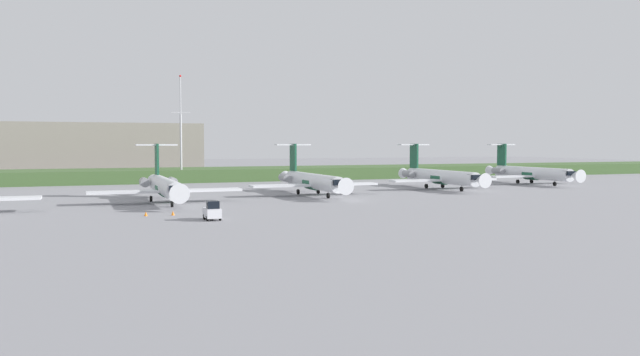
{
  "coord_description": "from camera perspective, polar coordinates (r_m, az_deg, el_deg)",
  "views": [
    {
      "loc": [
        -39.31,
        -92.05,
        8.97
      ],
      "look_at": [
        0.0,
        12.75,
        3.0
      ],
      "focal_mm": 35.98,
      "sensor_mm": 36.0,
      "label": 1
    }
  ],
  "objects": [
    {
      "name": "regional_jet_fifth",
      "position": [
        151.36,
        18.18,
        0.46
      ],
      "size": [
        22.81,
        31.0,
        9.0
      ],
      "color": "silver",
      "rests_on": "ground"
    },
    {
      "name": "antenna_mast",
      "position": [
        152.25,
        -12.27,
        3.48
      ],
      "size": [
        4.4,
        0.5,
        24.87
      ],
      "color": "#B2B2B7",
      "rests_on": "ground"
    },
    {
      "name": "grass_berm",
      "position": [
        161.92,
        -6.49,
        0.38
      ],
      "size": [
        320.0,
        20.0,
        2.97
      ],
      "primitive_type": "cube",
      "color": "#426033",
      "rests_on": "ground"
    },
    {
      "name": "safety_cone_mid_marker",
      "position": [
        82.67,
        -12.95,
        -3.06
      ],
      "size": [
        0.44,
        0.44,
        0.55
      ],
      "primitive_type": "cone",
      "color": "orange",
      "rests_on": "ground"
    },
    {
      "name": "distant_hangar",
      "position": [
        188.36,
        -18.69,
        2.38
      ],
      "size": [
        51.71,
        23.62,
        14.58
      ],
      "primitive_type": "cube",
      "color": "gray",
      "rests_on": "ground"
    },
    {
      "name": "regional_jet_third",
      "position": [
        112.8,
        -0.75,
        -0.22
      ],
      "size": [
        22.81,
        31.0,
        9.0
      ],
      "color": "silver",
      "rests_on": "ground"
    },
    {
      "name": "regional_jet_fourth",
      "position": [
        130.38,
        10.56,
        0.17
      ],
      "size": [
        22.81,
        31.0,
        9.0
      ],
      "color": "silver",
      "rests_on": "ground"
    },
    {
      "name": "baggage_tug",
      "position": [
        76.6,
        -9.56,
        -2.96
      ],
      "size": [
        1.72,
        3.2,
        2.3
      ],
      "color": "silver",
      "rests_on": "ground"
    },
    {
      "name": "safety_cone_front_marker",
      "position": [
        82.65,
        -15.23,
        -3.09
      ],
      "size": [
        0.44,
        0.44,
        0.55
      ],
      "primitive_type": "cone",
      "color": "orange",
      "rests_on": "ground"
    },
    {
      "name": "regional_jet_second",
      "position": [
        101.19,
        -13.64,
        -0.68
      ],
      "size": [
        22.81,
        31.0,
        9.0
      ],
      "color": "silver",
      "rests_on": "ground"
    },
    {
      "name": "ground_plane",
      "position": [
        128.54,
        -2.7,
        -0.95
      ],
      "size": [
        500.0,
        500.0,
        0.0
      ],
      "primitive_type": "plane",
      "color": "gray"
    }
  ]
}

